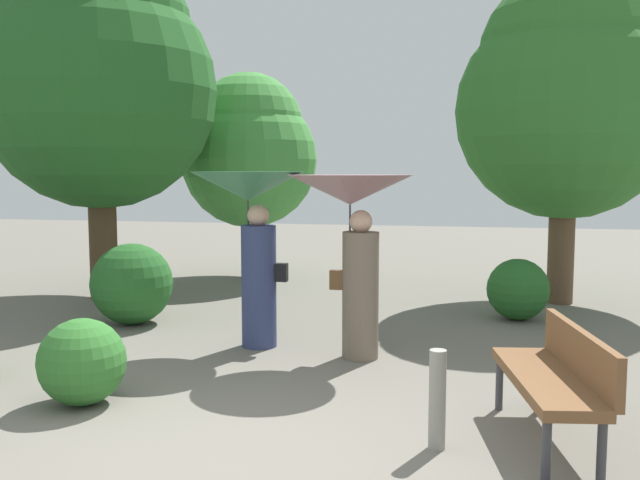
# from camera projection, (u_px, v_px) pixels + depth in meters

# --- Properties ---
(ground_plane) EXTENTS (40.00, 40.00, 0.00)m
(ground_plane) POSITION_uv_depth(u_px,v_px,m) (216.00, 458.00, 4.68)
(ground_plane) COLOR #6B665B
(person_left) EXTENTS (1.25, 1.25, 1.94)m
(person_left) POSITION_uv_depth(u_px,v_px,m) (251.00, 216.00, 7.52)
(person_left) COLOR navy
(person_left) RESTS_ON ground
(person_right) EXTENTS (1.29, 1.29, 1.91)m
(person_right) POSITION_uv_depth(u_px,v_px,m) (353.00, 219.00, 7.04)
(person_right) COLOR #6B5B4C
(person_right) RESTS_ON ground
(park_bench) EXTENTS (0.73, 1.56, 0.83)m
(park_bench) POSITION_uv_depth(u_px,v_px,m) (557.00, 373.00, 4.90)
(park_bench) COLOR #38383D
(park_bench) RESTS_ON ground
(tree_near_left) EXTENTS (2.45, 2.45, 3.70)m
(tree_near_left) POSITION_uv_depth(u_px,v_px,m) (249.00, 149.00, 12.37)
(tree_near_left) COLOR #4C3823
(tree_near_left) RESTS_ON ground
(tree_near_right) EXTENTS (3.15, 3.15, 4.83)m
(tree_near_right) POSITION_uv_depth(u_px,v_px,m) (567.00, 93.00, 9.85)
(tree_near_right) COLOR brown
(tree_near_right) RESTS_ON ground
(tree_mid_left) EXTENTS (3.54, 3.54, 5.39)m
(tree_mid_left) POSITION_uv_depth(u_px,v_px,m) (98.00, 73.00, 10.24)
(tree_mid_left) COLOR #4C3823
(tree_mid_left) RESTS_ON ground
(bush_path_left) EXTENTS (0.81, 0.81, 0.81)m
(bush_path_left) POSITION_uv_depth(u_px,v_px,m) (518.00, 289.00, 8.96)
(bush_path_left) COLOR #235B23
(bush_path_left) RESTS_ON ground
(bush_path_right) EXTENTS (0.73, 0.73, 0.73)m
(bush_path_right) POSITION_uv_depth(u_px,v_px,m) (82.00, 362.00, 5.71)
(bush_path_right) COLOR #2D6B28
(bush_path_right) RESTS_ON ground
(bush_behind_bench) EXTENTS (1.03, 1.03, 1.03)m
(bush_behind_bench) POSITION_uv_depth(u_px,v_px,m) (132.00, 284.00, 8.71)
(bush_behind_bench) COLOR #235B23
(bush_behind_bench) RESTS_ON ground
(path_marker_post) EXTENTS (0.12, 0.12, 0.71)m
(path_marker_post) POSITION_uv_depth(u_px,v_px,m) (437.00, 400.00, 4.80)
(path_marker_post) COLOR gray
(path_marker_post) RESTS_ON ground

